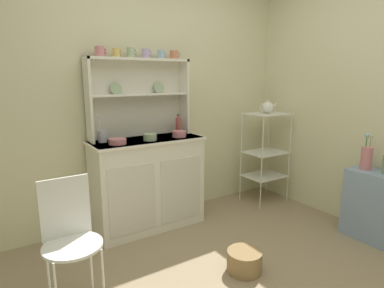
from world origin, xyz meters
TOP-DOWN VIEW (x-y plane):
  - wall_back at (0.00, 1.62)m, footprint 3.84×0.05m
  - hutch_cabinet at (-0.17, 1.37)m, footprint 1.07×0.45m
  - hutch_shelf_unit at (-0.17, 1.53)m, footprint 1.00×0.18m
  - bakers_rack at (1.29, 1.24)m, footprint 0.46×0.36m
  - side_shelf_blue at (1.44, 0.02)m, footprint 0.28×0.48m
  - wire_chair at (-1.07, 0.59)m, footprint 0.36×0.36m
  - floor_basket at (0.11, 0.27)m, footprint 0.27×0.27m
  - cup_rose_0 at (-0.53, 1.49)m, footprint 0.10×0.08m
  - cup_gold_1 at (-0.38, 1.49)m, footprint 0.08×0.07m
  - cup_sage_2 at (-0.24, 1.49)m, footprint 0.09×0.07m
  - cup_lilac_3 at (-0.09, 1.49)m, footprint 0.09×0.07m
  - cup_sky_4 at (0.07, 1.49)m, footprint 0.08×0.07m
  - cup_terracotta_5 at (0.21, 1.49)m, footprint 0.09×0.08m
  - bowl_mixing_large at (-0.48, 1.29)m, footprint 0.15×0.15m
  - bowl_floral_medium at (-0.17, 1.29)m, footprint 0.12×0.12m
  - bowl_cream_small at (0.15, 1.29)m, footprint 0.14×0.14m
  - jam_bottle at (0.23, 1.45)m, footprint 0.05×0.05m
  - utensil_jar at (-0.56, 1.45)m, footprint 0.08×0.08m
  - porcelain_teapot at (1.29, 1.24)m, footprint 0.23×0.14m
  - flower_vase at (1.44, 0.14)m, footprint 0.10×0.10m

SIDE VIEW (x-z plane):
  - floor_basket at x=0.11m, z-range 0.00..0.17m
  - side_shelf_blue at x=1.44m, z-range 0.00..0.63m
  - hutch_cabinet at x=-0.17m, z-range 0.01..0.90m
  - wire_chair at x=-1.07m, z-range 0.09..0.94m
  - bakers_rack at x=1.29m, z-range 0.13..1.19m
  - flower_vase at x=1.44m, z-range 0.58..0.91m
  - bowl_mixing_large at x=-0.48m, z-range 0.88..0.93m
  - bowl_cream_small at x=0.15m, z-range 0.88..0.94m
  - bowl_floral_medium at x=-0.17m, z-range 0.88..0.95m
  - utensil_jar at x=-0.56m, z-range 0.82..1.06m
  - jam_bottle at x=0.23m, z-range 0.87..1.07m
  - porcelain_teapot at x=1.29m, z-range 1.04..1.20m
  - wall_back at x=0.00m, z-range 0.00..2.50m
  - hutch_shelf_unit at x=-0.17m, z-range 0.94..1.69m
  - cup_gold_1 at x=-0.38m, z-range 1.63..1.71m
  - cup_sky_4 at x=0.07m, z-range 1.63..1.71m
  - cup_terracotta_5 at x=0.21m, z-range 1.63..1.72m
  - cup_lilac_3 at x=-0.09m, z-range 1.63..1.72m
  - cup_rose_0 at x=-0.53m, z-range 1.63..1.72m
  - cup_sage_2 at x=-0.24m, z-range 1.63..1.72m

